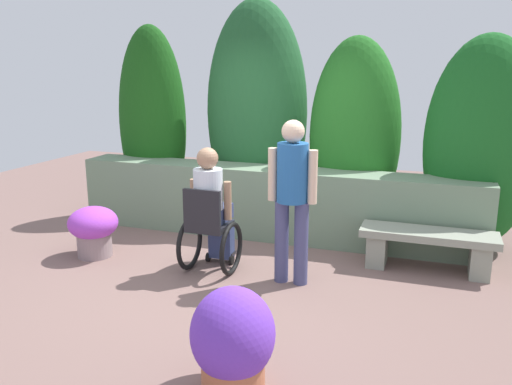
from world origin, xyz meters
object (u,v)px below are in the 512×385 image
(stone_bench, at_px, (428,245))
(person_standing_companion, at_px, (292,192))
(flower_pot_purple_near, at_px, (93,228))
(flower_pot_terracotta_by_wall, at_px, (233,342))
(person_in_wheelchair, at_px, (211,214))

(stone_bench, xyz_separation_m, person_standing_companion, (-1.28, -0.79, 0.66))
(person_standing_companion, distance_m, flower_pot_purple_near, 2.40)
(person_standing_companion, height_order, flower_pot_purple_near, person_standing_companion)
(flower_pot_purple_near, height_order, flower_pot_terracotta_by_wall, flower_pot_terracotta_by_wall)
(stone_bench, xyz_separation_m, flower_pot_purple_near, (-3.60, -0.81, 0.05))
(person_standing_companion, bearing_deg, person_in_wheelchair, 162.88)
(stone_bench, bearing_deg, flower_pot_purple_near, -168.94)
(flower_pot_terracotta_by_wall, bearing_deg, stone_bench, 66.40)
(flower_pot_purple_near, distance_m, flower_pot_terracotta_by_wall, 3.06)
(person_standing_companion, distance_m, flower_pot_terracotta_by_wall, 1.96)
(person_in_wheelchair, distance_m, flower_pot_purple_near, 1.47)
(flower_pot_purple_near, bearing_deg, stone_bench, 12.73)
(stone_bench, relative_size, flower_pot_terracotta_by_wall, 1.93)
(stone_bench, height_order, flower_pot_terracotta_by_wall, flower_pot_terracotta_by_wall)
(person_in_wheelchair, distance_m, flower_pot_terracotta_by_wall, 2.16)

